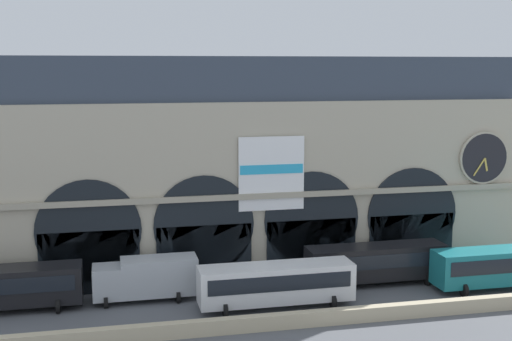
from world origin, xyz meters
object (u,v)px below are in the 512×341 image
Objects in this scene: bus_west at (1,287)px; bus_center at (276,283)px; box_truck_midwest at (147,278)px; bus_east at (503,266)px; bus_mideast at (376,262)px.

bus_west is 19.13m from bus_center.
box_truck_midwest is 0.68× the size of bus_east.
box_truck_midwest is at bearing 158.25° from bus_center.
bus_center and bus_east have the same top height.
bus_west is 27.69m from bus_mideast.
bus_east is (26.79, -3.25, 0.08)m from box_truck_midwest.
box_truck_midwest reaches higher than bus_west.
bus_center is 17.99m from bus_east.
bus_center is at bearing -159.67° from bus_mideast.
bus_center is (18.83, -3.36, 0.00)m from bus_west.
bus_mideast is 1.00× the size of bus_east.
bus_mideast is (27.69, -0.08, 0.00)m from bus_west.
bus_center is 9.44m from bus_mideast.
bus_east is at bearing -6.93° from box_truck_midwest.
bus_east is (9.14, -3.02, 0.00)m from bus_mideast.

